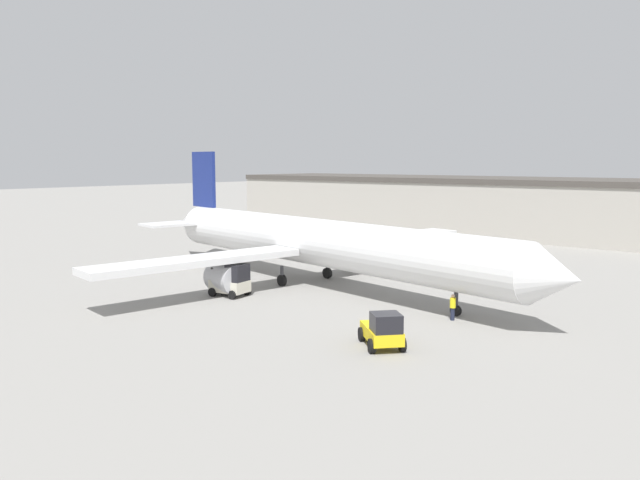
{
  "coord_description": "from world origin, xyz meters",
  "views": [
    {
      "loc": [
        31.7,
        -38.22,
        9.96
      ],
      "look_at": [
        0.0,
        0.0,
        3.7
      ],
      "focal_mm": 35.0,
      "sensor_mm": 36.0,
      "label": 1
    }
  ],
  "objects_px": {
    "belt_loader_truck": "(232,281)",
    "baggage_tug": "(383,330)",
    "ground_crew_worker": "(453,306)",
    "airplane": "(312,242)"
  },
  "relations": [
    {
      "from": "belt_loader_truck",
      "to": "baggage_tug",
      "type": "bearing_deg",
      "value": -21.31
    },
    {
      "from": "airplane",
      "to": "baggage_tug",
      "type": "height_order",
      "value": "airplane"
    },
    {
      "from": "belt_loader_truck",
      "to": "ground_crew_worker",
      "type": "bearing_deg",
      "value": 5.79
    },
    {
      "from": "ground_crew_worker",
      "to": "airplane",
      "type": "bearing_deg",
      "value": 112.99
    },
    {
      "from": "airplane",
      "to": "belt_loader_truck",
      "type": "relative_size",
      "value": 15.19
    },
    {
      "from": "airplane",
      "to": "baggage_tug",
      "type": "bearing_deg",
      "value": -28.35
    },
    {
      "from": "airplane",
      "to": "baggage_tug",
      "type": "relative_size",
      "value": 12.44
    },
    {
      "from": "ground_crew_worker",
      "to": "belt_loader_truck",
      "type": "bearing_deg",
      "value": 140.41
    },
    {
      "from": "baggage_tug",
      "to": "belt_loader_truck",
      "type": "distance_m",
      "value": 16.35
    },
    {
      "from": "ground_crew_worker",
      "to": "belt_loader_truck",
      "type": "distance_m",
      "value": 16.54
    }
  ]
}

